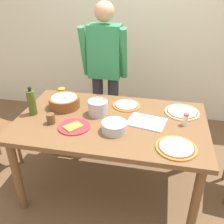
% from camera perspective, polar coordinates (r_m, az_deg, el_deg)
% --- Properties ---
extents(ground, '(8.00, 8.00, 0.00)m').
position_cam_1_polar(ground, '(2.63, -0.23, -16.16)').
color(ground, brown).
extents(wall_back, '(5.60, 0.10, 2.60)m').
position_cam_1_polar(wall_back, '(3.49, 5.49, 19.48)').
color(wall_back, silver).
rests_on(wall_back, ground).
extents(dining_table, '(1.60, 0.96, 0.76)m').
position_cam_1_polar(dining_table, '(2.21, -0.26, -3.82)').
color(dining_table, brown).
rests_on(dining_table, ground).
extents(person_cook, '(0.49, 0.25, 1.62)m').
position_cam_1_polar(person_cook, '(2.80, -1.56, 9.64)').
color(person_cook, '#2D2D38').
rests_on(person_cook, ground).
extents(pizza_raw_on_board, '(0.30, 0.30, 0.02)m').
position_cam_1_polar(pizza_raw_on_board, '(2.35, 15.34, 0.02)').
color(pizza_raw_on_board, beige).
rests_on(pizza_raw_on_board, dining_table).
extents(pizza_cooked_on_tray, '(0.29, 0.29, 0.02)m').
position_cam_1_polar(pizza_cooked_on_tray, '(1.88, 14.14, -7.68)').
color(pizza_cooked_on_tray, '#C67A33').
rests_on(pizza_cooked_on_tray, dining_table).
extents(pizza_second_cooked, '(0.25, 0.25, 0.02)m').
position_cam_1_polar(pizza_second_cooked, '(2.38, 3.26, 1.52)').
color(pizza_second_cooked, '#C67A33').
rests_on(pizza_second_cooked, dining_table).
extents(plate_with_slice, '(0.26, 0.26, 0.02)m').
position_cam_1_polar(plate_with_slice, '(2.08, -8.47, -3.22)').
color(plate_with_slice, red).
rests_on(plate_with_slice, dining_table).
extents(popcorn_bowl, '(0.28, 0.28, 0.11)m').
position_cam_1_polar(popcorn_bowl, '(2.38, -10.60, 2.42)').
color(popcorn_bowl, brown).
rests_on(popcorn_bowl, dining_table).
extents(mixing_bowl_steel, '(0.20, 0.20, 0.08)m').
position_cam_1_polar(mixing_bowl_steel, '(1.99, 0.53, -3.33)').
color(mixing_bowl_steel, '#B7B7BC').
rests_on(mixing_bowl_steel, dining_table).
extents(olive_oil_bottle, '(0.07, 0.07, 0.26)m').
position_cam_1_polar(olive_oil_bottle, '(2.31, -17.46, 2.07)').
color(olive_oil_bottle, '#47561E').
rests_on(olive_oil_bottle, dining_table).
extents(steel_pot, '(0.17, 0.17, 0.13)m').
position_cam_1_polar(steel_pot, '(2.22, -3.18, 1.05)').
color(steel_pot, '#B7B7BC').
rests_on(steel_pot, dining_table).
extents(cup_orange, '(0.07, 0.07, 0.08)m').
position_cam_1_polar(cup_orange, '(2.61, -11.09, 4.33)').
color(cup_orange, orange).
rests_on(cup_orange, dining_table).
extents(cup_small_brown, '(0.07, 0.07, 0.08)m').
position_cam_1_polar(cup_small_brown, '(2.16, -13.49, -1.45)').
color(cup_small_brown, brown).
rests_on(cup_small_brown, dining_table).
extents(salt_shaker, '(0.04, 0.04, 0.11)m').
position_cam_1_polar(salt_shaker, '(2.15, 16.07, -1.58)').
color(salt_shaker, white).
rests_on(salt_shaker, dining_table).
extents(cutting_board_white, '(0.34, 0.28, 0.01)m').
position_cam_1_polar(cutting_board_white, '(2.14, 7.74, -2.20)').
color(cutting_board_white, white).
rests_on(cutting_board_white, dining_table).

